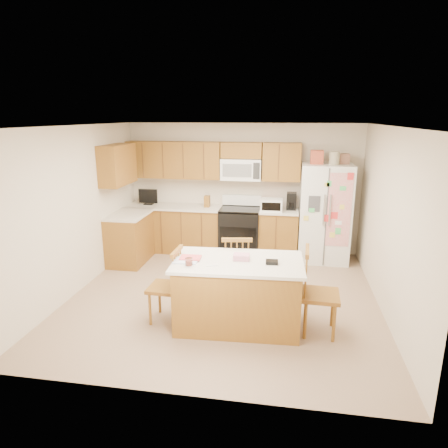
% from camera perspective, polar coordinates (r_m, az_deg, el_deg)
% --- Properties ---
extents(ground, '(4.50, 4.50, 0.00)m').
position_cam_1_polar(ground, '(6.13, -0.05, -10.24)').
color(ground, '#8B6D57').
rests_on(ground, ground).
extents(room_shell, '(4.60, 4.60, 2.52)m').
position_cam_1_polar(room_shell, '(5.66, -0.05, 3.05)').
color(room_shell, beige).
rests_on(room_shell, ground).
extents(cabinetry, '(3.36, 1.56, 2.15)m').
position_cam_1_polar(cabinetry, '(7.68, -5.09, 2.26)').
color(cabinetry, olive).
rests_on(cabinetry, ground).
extents(stove, '(0.76, 0.65, 1.13)m').
position_cam_1_polar(stove, '(7.75, 2.30, -0.94)').
color(stove, black).
rests_on(stove, ground).
extents(refrigerator, '(0.90, 0.79, 2.04)m').
position_cam_1_polar(refrigerator, '(7.56, 14.18, 1.67)').
color(refrigerator, white).
rests_on(refrigerator, ground).
extents(island, '(1.66, 1.02, 0.97)m').
position_cam_1_polar(island, '(5.18, 1.98, -9.79)').
color(island, olive).
rests_on(island, ground).
extents(windsor_chair_left, '(0.43, 0.45, 1.00)m').
position_cam_1_polar(windsor_chair_left, '(5.33, -8.13, -8.88)').
color(windsor_chair_left, olive).
rests_on(windsor_chair_left, ground).
extents(windsor_chair_back, '(0.50, 0.48, 1.02)m').
position_cam_1_polar(windsor_chair_back, '(5.76, 1.79, -6.71)').
color(windsor_chair_back, olive).
rests_on(windsor_chair_back, ground).
extents(windsor_chair_right, '(0.47, 0.49, 1.09)m').
position_cam_1_polar(windsor_chair_right, '(5.11, 13.31, -9.72)').
color(windsor_chair_right, olive).
rests_on(windsor_chair_right, ground).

